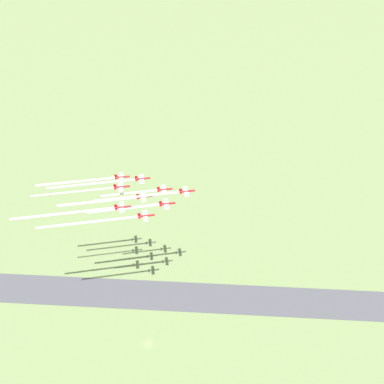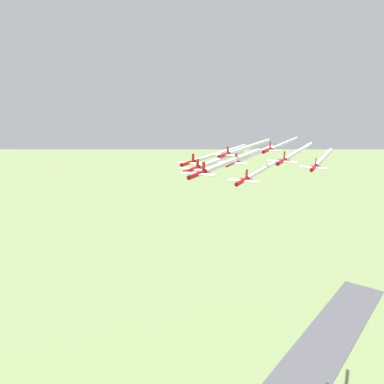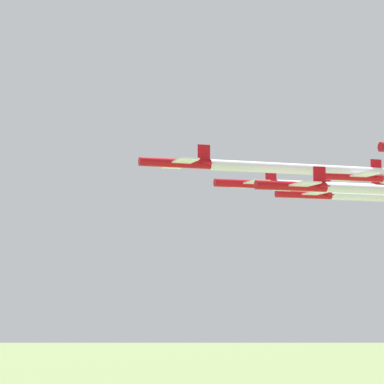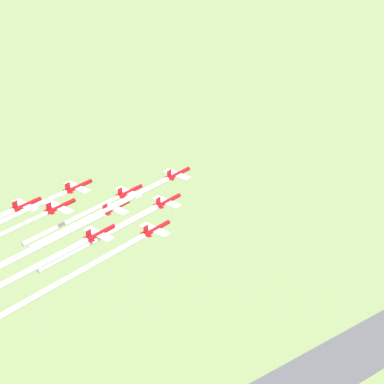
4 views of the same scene
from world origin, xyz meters
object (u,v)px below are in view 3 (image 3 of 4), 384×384
at_px(jet_1, 294,186).
at_px(jet_4, 354,176).
at_px(jet_5, 306,195).
at_px(jet_0, 178,163).
at_px(jet_2, 248,184).

xyz_separation_m(jet_1, jet_4, (-2.36, 12.85, 2.35)).
bearing_deg(jet_5, jet_4, 180.00).
bearing_deg(jet_0, jet_5, -59.53).
bearing_deg(jet_0, jet_4, -90.00).
bearing_deg(jet_4, jet_2, 59.53).
relative_size(jet_4, jet_5, 1.00).
bearing_deg(jet_1, jet_0, 59.53).
relative_size(jet_2, jet_4, 1.00).
distance_m(jet_4, jet_5, 13.27).
distance_m(jet_1, jet_5, 22.89).
bearing_deg(jet_4, jet_0, 90.00).
xyz_separation_m(jet_2, jet_5, (-2.36, 12.85, -0.32)).
distance_m(jet_2, jet_5, 13.07).
xyz_separation_m(jet_0, jet_4, (7.73, 21.15, -0.64)).
distance_m(jet_0, jet_5, 26.17).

